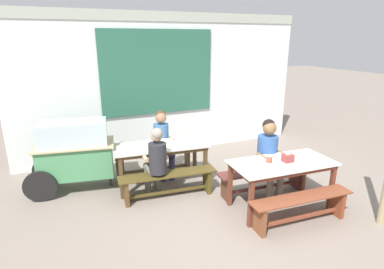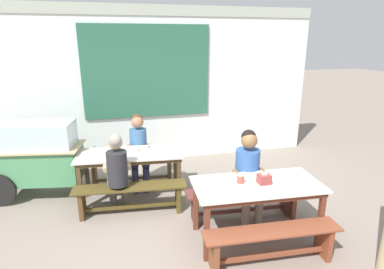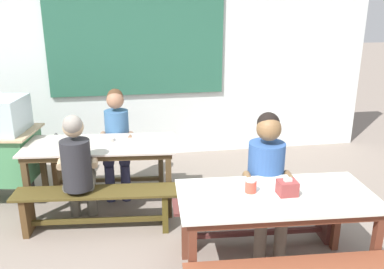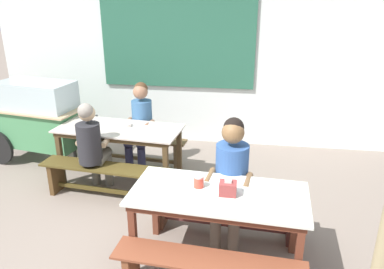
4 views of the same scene
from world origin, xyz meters
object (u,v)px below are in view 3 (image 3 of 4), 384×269
object	(u,v)px
tissue_box	(287,188)
soup_bowl	(108,139)
person_center_facing	(117,136)
bench_near_back	(257,215)
condiment_jar	(251,186)
person_right_near_table	(267,174)
dining_table_near	(276,203)
bench_far_back	(109,166)
person_left_back_turned	(77,165)
dining_table_far	(101,150)
bench_far_front	(97,204)

from	to	relation	value
tissue_box	soup_bowl	distance (m)	2.14
person_center_facing	soup_bowl	size ratio (longest dim) A/B	8.99
bench_near_back	condiment_jar	xyz separation A→B (m)	(-0.22, -0.42, 0.52)
bench_near_back	person_right_near_table	size ratio (longest dim) A/B	1.25
dining_table_near	tissue_box	distance (m)	0.16
bench_far_back	person_left_back_turned	world-z (taller)	person_left_back_turned
dining_table_far	person_right_near_table	world-z (taller)	person_right_near_table
bench_far_front	person_right_near_table	bearing A→B (deg)	-19.13
condiment_jar	person_center_facing	bearing A→B (deg)	120.84
bench_far_back	person_center_facing	distance (m)	0.44
bench_far_back	person_left_back_turned	distance (m)	1.02
bench_far_back	bench_far_front	size ratio (longest dim) A/B	0.94
bench_far_back	bench_far_front	xyz separation A→B (m)	(-0.09, -1.00, -0.00)
soup_bowl	dining_table_far	bearing A→B (deg)	-136.07
tissue_box	soup_bowl	size ratio (longest dim) A/B	1.07
dining_table_near	dining_table_far	bearing A→B (deg)	134.17
bench_far_back	person_left_back_turned	bearing A→B (deg)	-105.64
person_center_facing	soup_bowl	bearing A→B (deg)	-105.46
bench_near_back	dining_table_near	bearing A→B (deg)	-93.55
bench_far_front	person_left_back_turned	size ratio (longest dim) A/B	1.34
bench_far_back	condiment_jar	distance (m)	2.31
bench_far_back	tissue_box	size ratio (longest dim) A/B	10.29
person_left_back_turned	person_right_near_table	xyz separation A→B (m)	(1.73, -0.63, 0.05)
dining_table_near	bench_near_back	bearing A→B (deg)	86.45
bench_far_back	dining_table_near	bearing A→B (deg)	-54.87
dining_table_near	bench_far_back	size ratio (longest dim) A/B	1.05
person_center_facing	bench_far_back	bearing A→B (deg)	142.85
bench_far_back	bench_far_front	bearing A→B (deg)	-95.34
dining_table_far	bench_far_back	xyz separation A→B (m)	(0.05, 0.50, -0.39)
person_right_near_table	soup_bowl	distance (m)	1.83
person_center_facing	tissue_box	distance (m)	2.34
dining_table_near	person_center_facing	distance (m)	2.28
dining_table_near	bench_near_back	size ratio (longest dim) A/B	1.00
soup_bowl	person_left_back_turned	bearing A→B (deg)	-120.40
bench_near_back	bench_far_back	bearing A→B (deg)	133.88
dining_table_near	bench_near_back	distance (m)	0.63
dining_table_near	soup_bowl	size ratio (longest dim) A/B	11.52
soup_bowl	dining_table_near	bearing A→B (deg)	-48.76
person_center_facing	person_left_back_turned	bearing A→B (deg)	-114.72
person_center_facing	tissue_box	bearing A→B (deg)	-54.60
dining_table_near	person_left_back_turned	bearing A→B (deg)	146.95
bench_far_front	soup_bowl	distance (m)	0.76
bench_near_back	person_right_near_table	bearing A→B (deg)	-48.84
dining_table_far	soup_bowl	bearing A→B (deg)	43.93
dining_table_far	bench_near_back	world-z (taller)	dining_table_far
bench_far_front	condiment_jar	size ratio (longest dim) A/B	14.54
dining_table_near	condiment_jar	distance (m)	0.24
bench_far_back	condiment_jar	bearing A→B (deg)	-57.70
dining_table_far	condiment_jar	world-z (taller)	condiment_jar
bench_far_back	bench_near_back	size ratio (longest dim) A/B	0.95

